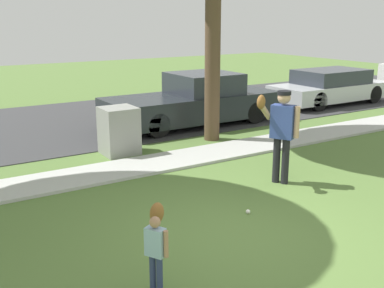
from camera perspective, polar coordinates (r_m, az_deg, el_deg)
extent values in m
plane|color=#567538|center=(9.93, -7.00, -3.15)|extent=(48.00, 48.00, 0.00)
cube|color=#B2B2AD|center=(10.00, -7.25, -2.84)|extent=(36.00, 1.20, 0.06)
cube|color=#38383A|center=(14.55, -15.66, 2.32)|extent=(36.00, 6.80, 0.02)
cylinder|color=black|center=(9.14, 11.15, -2.04)|extent=(0.14, 0.14, 0.88)
cylinder|color=black|center=(9.19, 10.12, -1.89)|extent=(0.14, 0.14, 0.88)
cube|color=#33478C|center=(8.97, 10.86, 2.65)|extent=(0.41, 0.49, 0.63)
sphere|color=tan|center=(8.89, 11.01, 5.49)|extent=(0.24, 0.24, 0.24)
cylinder|color=black|center=(8.88, 11.04, 6.06)|extent=(0.25, 0.25, 0.07)
cylinder|color=tan|center=(8.89, 12.48, 2.57)|extent=(0.10, 0.10, 0.59)
cylinder|color=tan|center=(8.77, 8.75, 3.96)|extent=(0.53, 0.35, 0.42)
ellipsoid|color=brown|center=(8.54, 8.31, 5.01)|extent=(0.26, 0.23, 0.26)
cylinder|color=navy|center=(5.67, -4.74, -15.19)|extent=(0.07, 0.07, 0.47)
cylinder|color=navy|center=(5.62, -3.92, -15.44)|extent=(0.07, 0.07, 0.47)
cube|color=#8CADC6|center=(5.45, -4.42, -11.65)|extent=(0.22, 0.26, 0.33)
sphere|color=#A87A5B|center=(5.35, -4.47, -9.34)|extent=(0.13, 0.13, 0.13)
cylinder|color=#A87A5B|center=(5.58, -4.85, -9.65)|extent=(0.28, 0.19, 0.23)
ellipsoid|color=brown|center=(5.62, -4.24, -8.28)|extent=(0.26, 0.23, 0.26)
cylinder|color=#A87A5B|center=(5.38, -3.14, -11.90)|extent=(0.06, 0.06, 0.32)
sphere|color=white|center=(7.79, 6.75, -8.08)|extent=(0.07, 0.07, 0.07)
cube|color=gray|center=(11.03, -8.77, 1.59)|extent=(0.78, 0.76, 1.09)
cylinder|color=brown|center=(11.93, 2.52, 13.40)|extent=(0.39, 0.39, 5.48)
cube|color=#23282D|center=(13.89, 0.06, 4.55)|extent=(5.20, 1.95, 0.70)
cube|color=#2D333D|center=(13.99, 1.43, 7.32)|extent=(1.82, 1.79, 0.60)
cylinder|color=black|center=(12.40, -4.11, 2.25)|extent=(0.64, 0.22, 0.64)
cylinder|color=black|center=(13.92, -7.48, 3.58)|extent=(0.64, 0.22, 0.64)
cylinder|color=black|center=(14.17, 7.48, 3.78)|extent=(0.64, 0.22, 0.64)
cylinder|color=black|center=(15.52, 3.41, 4.87)|extent=(0.64, 0.22, 0.64)
cube|color=silver|center=(18.00, 16.26, 6.14)|extent=(4.60, 1.80, 0.55)
cube|color=#2D333D|center=(17.93, 16.39, 7.79)|extent=(2.53, 1.66, 0.50)
cylinder|color=black|center=(16.45, 14.94, 4.97)|extent=(0.64, 0.22, 0.64)
cylinder|color=black|center=(17.54, 11.18, 5.80)|extent=(0.64, 0.22, 0.64)
cylinder|color=black|center=(18.62, 21.00, 5.61)|extent=(0.64, 0.22, 0.64)
cylinder|color=black|center=(19.59, 17.32, 6.36)|extent=(0.64, 0.22, 0.64)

